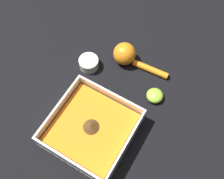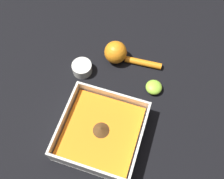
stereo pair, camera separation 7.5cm
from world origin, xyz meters
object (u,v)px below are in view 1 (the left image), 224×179
(lemon_squeezer, at_px, (127,55))
(lemon_half, at_px, (155,96))
(square_dish, at_px, (92,129))
(spice_bowl, at_px, (89,63))

(lemon_squeezer, bearing_deg, lemon_half, 148.53)
(square_dish, bearing_deg, lemon_half, -119.29)
(spice_bowl, height_order, lemon_half, spice_bowl)
(spice_bowl, xyz_separation_m, lemon_half, (-0.23, -0.00, -0.00))
(square_dish, relative_size, lemon_squeezer, 1.15)
(spice_bowl, bearing_deg, lemon_squeezer, -140.41)
(square_dish, xyz_separation_m, lemon_squeezer, (0.03, -0.25, 0.01))
(spice_bowl, relative_size, lemon_half, 1.24)
(lemon_squeezer, bearing_deg, square_dish, 93.76)
(square_dish, distance_m, lemon_half, 0.21)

